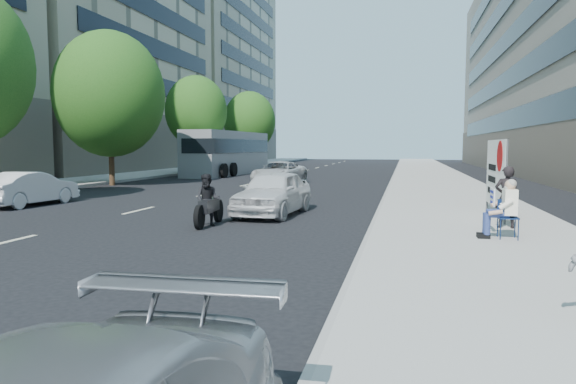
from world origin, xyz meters
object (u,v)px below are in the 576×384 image
(protest_banner, at_px, (496,173))
(pedestrian_woman, at_px, (507,197))
(bus, at_px, (229,153))
(white_sedan_near, at_px, (273,192))
(motorcycle, at_px, (208,203))
(white_sedan_mid, at_px, (30,189))
(seated_protester, at_px, (503,206))
(white_sedan_far, at_px, (279,173))

(protest_banner, bearing_deg, pedestrian_woman, -91.88)
(bus, bearing_deg, protest_banner, -51.81)
(white_sedan_near, relative_size, motorcycle, 2.03)
(white_sedan_mid, relative_size, motorcycle, 1.85)
(white_sedan_near, bearing_deg, motorcycle, -109.22)
(protest_banner, xyz_separation_m, white_sedan_mid, (-15.94, 0.57, -0.78))
(white_sedan_near, relative_size, bus, 0.34)
(seated_protester, relative_size, white_sedan_near, 0.31)
(white_sedan_far, relative_size, bus, 0.38)
(white_sedan_far, xyz_separation_m, bus, (-6.33, 9.20, 0.99))
(protest_banner, height_order, white_sedan_far, protest_banner)
(seated_protester, bearing_deg, bus, 120.81)
(pedestrian_woman, xyz_separation_m, white_sedan_far, (-9.54, 15.26, -0.27))
(protest_banner, bearing_deg, bus, 125.52)
(protest_banner, distance_m, bus, 27.44)
(seated_protester, relative_size, pedestrian_woman, 0.85)
(seated_protester, height_order, motorcycle, seated_protester)
(seated_protester, height_order, pedestrian_woman, pedestrian_woman)
(pedestrian_woman, distance_m, white_sedan_far, 18.00)
(protest_banner, bearing_deg, motorcycle, -161.92)
(motorcycle, bearing_deg, seated_protester, -13.77)
(seated_protester, xyz_separation_m, white_sedan_mid, (-15.51, 4.25, -0.25))
(seated_protester, bearing_deg, white_sedan_mid, 164.66)
(seated_protester, bearing_deg, protest_banner, 83.43)
(pedestrian_woman, distance_m, protest_banner, 2.18)
(pedestrian_woman, distance_m, bus, 29.17)
(white_sedan_near, bearing_deg, white_sedan_mid, -178.61)
(motorcycle, bearing_deg, white_sedan_mid, 154.53)
(seated_protester, xyz_separation_m, white_sedan_near, (-6.17, 3.80, -0.17))
(white_sedan_near, bearing_deg, bus, 117.00)
(white_sedan_far, relative_size, motorcycle, 2.28)
(pedestrian_woman, bearing_deg, protest_banner, -88.77)
(motorcycle, bearing_deg, pedestrian_woman, -1.77)
(pedestrian_woman, relative_size, bus, 0.13)
(white_sedan_mid, height_order, motorcycle, motorcycle)
(pedestrian_woman, height_order, protest_banner, protest_banner)
(seated_protester, height_order, protest_banner, protest_banner)
(seated_protester, relative_size, white_sedan_far, 0.28)
(protest_banner, relative_size, bus, 0.25)
(motorcycle, bearing_deg, protest_banner, 13.30)
(white_sedan_near, distance_m, white_sedan_far, 13.36)
(white_sedan_mid, height_order, white_sedan_far, white_sedan_far)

